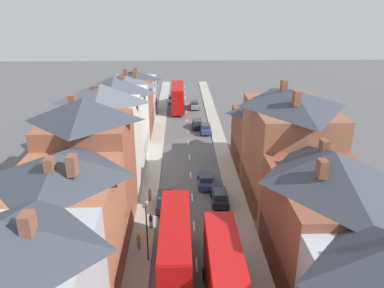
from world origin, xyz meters
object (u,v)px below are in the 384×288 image
(double_decker_bus_lead, at_px, (225,279))
(double_decker_bus_far_approaching, at_px, (175,248))
(pedestrian_far_left, at_px, (150,194))
(street_lamp, at_px, (147,229))
(car_near_silver, at_px, (197,124))
(car_mid_white, at_px, (165,200))
(car_far_grey, at_px, (220,197))
(car_parked_right_b, at_px, (195,105))
(car_mid_black, at_px, (206,179))
(double_decker_bus_mid_street, at_px, (178,97))
(car_near_blue, at_px, (206,128))
(car_parked_left_b, at_px, (172,99))
(pedestrian_mid_right, at_px, (151,220))
(pedestrian_mid_left, at_px, (139,241))

(double_decker_bus_lead, height_order, double_decker_bus_far_approaching, same)
(pedestrian_far_left, xyz_separation_m, street_lamp, (0.60, -10.25, 2.21))
(car_near_silver, height_order, car_mid_white, car_mid_white)
(double_decker_bus_far_approaching, relative_size, car_mid_white, 2.49)
(car_far_grey, height_order, car_parked_right_b, car_parked_right_b)
(double_decker_bus_lead, distance_m, car_parked_right_b, 55.62)
(car_mid_black, distance_m, street_lamp, 15.63)
(pedestrian_far_left, bearing_deg, car_near_silver, 75.84)
(double_decker_bus_lead, relative_size, car_mid_white, 2.49)
(car_near_silver, bearing_deg, double_decker_bus_far_approaching, -95.32)
(double_decker_bus_mid_street, distance_m, car_far_grey, 38.97)
(car_near_blue, height_order, car_mid_white, car_mid_white)
(car_parked_left_b, bearing_deg, car_near_silver, -75.10)
(car_parked_left_b, xyz_separation_m, car_far_grey, (6.20, -45.28, 0.02))
(car_mid_white, xyz_separation_m, car_parked_right_b, (4.90, 40.55, 0.01))
(double_decker_bus_lead, height_order, pedestrian_far_left, double_decker_bus_lead)
(car_parked_right_b, xyz_separation_m, pedestrian_far_left, (-6.65, -39.40, 0.19))
(double_decker_bus_lead, bearing_deg, pedestrian_mid_right, 119.82)
(car_far_grey, distance_m, pedestrian_far_left, 7.97)
(car_parked_left_b, distance_m, pedestrian_far_left, 44.81)
(double_decker_bus_far_approaching, xyz_separation_m, car_near_silver, (3.61, 38.72, -2.02))
(car_near_blue, relative_size, car_mid_white, 0.98)
(car_mid_black, relative_size, car_parked_left_b, 1.03)
(car_near_silver, relative_size, street_lamp, 0.73)
(car_mid_black, xyz_separation_m, pedestrian_mid_right, (-6.14, -9.44, 0.24))
(car_mid_white, relative_size, pedestrian_mid_right, 2.69)
(car_parked_right_b, bearing_deg, double_decker_bus_far_approaching, -93.99)
(car_mid_black, relative_size, pedestrian_mid_left, 2.83)
(street_lamp, bearing_deg, pedestrian_far_left, 93.36)
(car_far_grey, bearing_deg, pedestrian_mid_right, -146.12)
(car_parked_right_b, bearing_deg, car_parked_left_b, 132.33)
(car_near_blue, height_order, car_parked_right_b, car_parked_right_b)
(double_decker_bus_far_approaching, bearing_deg, car_parked_right_b, 86.01)
(double_decker_bus_lead, bearing_deg, car_near_silver, 89.99)
(double_decker_bus_lead, height_order, car_parked_left_b, double_decker_bus_lead)
(car_near_silver, height_order, pedestrian_mid_left, pedestrian_mid_left)
(car_parked_right_b, relative_size, pedestrian_far_left, 2.84)
(double_decker_bus_mid_street, height_order, double_decker_bus_far_approaching, same)
(car_far_grey, relative_size, street_lamp, 0.75)
(double_decker_bus_far_approaching, bearing_deg, street_lamp, 139.18)
(car_mid_black, bearing_deg, car_far_grey, -73.71)
(car_parked_left_b, distance_m, car_parked_right_b, 7.28)
(car_near_silver, xyz_separation_m, pedestrian_mid_left, (-7.03, -35.21, 0.23))
(car_near_silver, xyz_separation_m, car_far_grey, (1.30, -26.86, 0.02))
(pedestrian_mid_left, bearing_deg, car_mid_black, 61.24)
(double_decker_bus_mid_street, xyz_separation_m, car_parked_left_b, (-1.29, 6.67, -2.02))
(street_lamp, bearing_deg, car_mid_black, 66.92)
(pedestrian_mid_right, bearing_deg, car_mid_white, 74.09)
(double_decker_bus_lead, height_order, pedestrian_mid_right, double_decker_bus_lead)
(double_decker_bus_far_approaching, xyz_separation_m, car_parked_right_b, (3.61, 51.76, -1.97))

